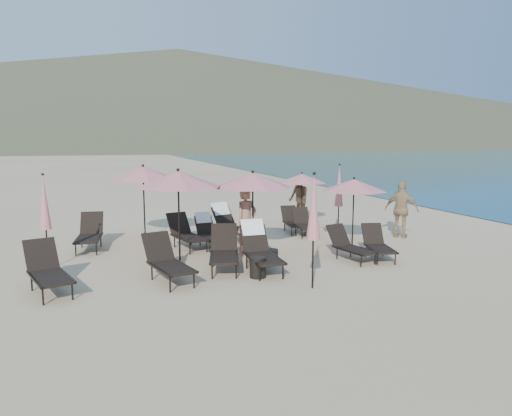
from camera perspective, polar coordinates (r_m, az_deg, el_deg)
name	(u,v)px	position (r m, az deg, el deg)	size (l,w,h in m)	color
ground	(309,269)	(12.99, 6.02, -6.90)	(800.00, 800.00, 0.00)	#D6BA8C
volcanic_headland	(196,97)	(323.95, -6.88, 12.46)	(690.00, 690.00, 55.00)	brown
lounger_0	(48,270)	(11.87, -22.73, -6.54)	(1.12, 1.95, 1.06)	black
lounger_1	(167,261)	(11.94, -10.11, -5.94)	(1.03, 1.92, 1.05)	black
lounger_2	(224,250)	(12.78, -3.66, -4.86)	(1.21, 1.96, 1.06)	black
lounger_3	(259,248)	(12.70, 0.40, -4.58)	(0.83, 1.95, 1.19)	black
lounger_4	(350,245)	(13.93, 10.68, -4.17)	(0.85, 1.64, 0.90)	black
lounger_5	(378,244)	(14.27, 13.75, -3.99)	(0.98, 1.65, 0.89)	black
lounger_6	(90,233)	(15.76, -18.48, -2.77)	(0.97, 1.88, 1.03)	black
lounger_7	(186,233)	(15.26, -7.98, -2.83)	(1.02, 1.84, 1.00)	black
lounger_8	(209,231)	(15.44, -5.43, -2.65)	(0.67, 1.61, 0.98)	black
lounger_9	(232,224)	(16.15, -2.76, -1.79)	(1.24, 2.01, 1.18)	black
lounger_10	(293,221)	(17.65, 4.22, -1.45)	(0.78, 1.56, 0.86)	black
lounger_11	(304,223)	(17.18, 5.50, -1.72)	(0.88, 1.61, 0.87)	black
umbrella_open_0	(178,179)	(13.52, -8.89, 3.28)	(2.35, 2.35, 2.53)	black
umbrella_open_1	(253,180)	(14.03, -0.38, 3.19)	(2.25, 2.25, 2.43)	black
umbrella_open_2	(354,185)	(15.39, 11.13, 2.58)	(2.00, 2.00, 2.15)	black
umbrella_open_3	(143,173)	(16.50, -12.78, 3.91)	(2.30, 2.30, 2.47)	black
umbrella_open_4	(302,178)	(18.89, 5.27, 3.40)	(1.87, 1.87, 2.01)	black
umbrella_closed_0	(314,208)	(11.00, 6.61, -0.01)	(0.31, 0.31, 2.62)	black
umbrella_closed_1	(339,186)	(16.71, 9.48, 2.47)	(0.29, 0.29, 2.48)	black
umbrella_closed_2	(44,203)	(13.52, -23.03, 0.52)	(0.29, 0.29, 2.48)	black
side_table_0	(258,267)	(12.09, 0.21, -6.81)	(0.40, 0.40, 0.49)	black
side_table_1	(271,257)	(13.27, 1.74, -5.61)	(0.37, 0.37, 0.41)	black
beachgoer_a	(247,221)	(14.30, -1.09, -1.49)	(0.70, 0.46, 1.92)	#A16F57
beachgoer_b	(299,198)	(19.70, 4.88, 1.13)	(0.91, 0.71, 1.86)	#8D6949
beachgoer_c	(402,209)	(17.23, 16.30, -0.16)	(1.12, 0.46, 1.91)	tan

